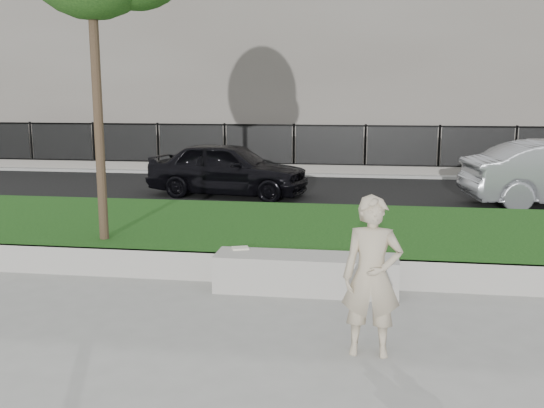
% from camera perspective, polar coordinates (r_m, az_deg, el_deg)
% --- Properties ---
extents(ground, '(90.00, 90.00, 0.00)m').
position_cam_1_polar(ground, '(7.38, -4.05, -9.81)').
color(ground, gray).
rests_on(ground, ground).
extents(grass_bank, '(34.00, 4.00, 0.40)m').
position_cam_1_polar(grass_bank, '(10.15, -0.38, -2.97)').
color(grass_bank, black).
rests_on(grass_bank, ground).
extents(grass_kerb, '(34.00, 0.08, 0.40)m').
position_cam_1_polar(grass_kerb, '(8.28, -2.50, -6.07)').
color(grass_kerb, '#A29F98').
rests_on(grass_kerb, ground).
extents(street, '(34.00, 7.00, 0.04)m').
position_cam_1_polar(street, '(15.54, 2.77, 1.02)').
color(street, black).
rests_on(street, ground).
extents(far_pavement, '(34.00, 3.00, 0.12)m').
position_cam_1_polar(far_pavement, '(19.97, 4.09, 3.21)').
color(far_pavement, gray).
rests_on(far_pavement, ground).
extents(iron_fence, '(32.00, 0.30, 1.50)m').
position_cam_1_polar(iron_fence, '(18.93, 3.87, 4.29)').
color(iron_fence, slate).
rests_on(iron_fence, far_pavement).
extents(building_facade, '(34.00, 10.00, 10.00)m').
position_cam_1_polar(building_facade, '(26.91, 5.45, 15.57)').
color(building_facade, '#68625B').
rests_on(building_facade, ground).
extents(stone_bench, '(2.36, 0.59, 0.48)m').
position_cam_1_polar(stone_bench, '(7.93, 3.19, -6.52)').
color(stone_bench, '#A29F98').
rests_on(stone_bench, ground).
extents(man, '(0.58, 0.39, 1.59)m').
position_cam_1_polar(man, '(5.99, 9.39, -6.76)').
color(man, '#C0B193').
rests_on(man, ground).
extents(book, '(0.26, 0.22, 0.02)m').
position_cam_1_polar(book, '(8.16, -3.00, -4.17)').
color(book, '#EEE9CE').
rests_on(book, stone_bench).
extents(car_dark, '(4.14, 2.15, 1.35)m').
position_cam_1_polar(car_dark, '(14.97, -4.13, 3.33)').
color(car_dark, black).
rests_on(car_dark, street).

